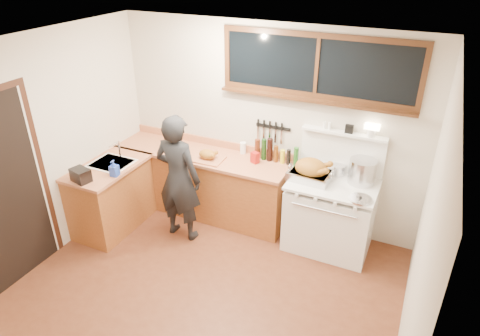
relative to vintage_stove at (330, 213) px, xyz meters
The scene contains 20 objects.
ground_plane 1.79m from the vintage_stove, 125.35° to the right, with size 4.00×3.50×0.02m, color #522615.
room_shell 2.10m from the vintage_stove, 125.35° to the right, with size 4.10×3.60×2.65m.
counter_back 1.80m from the vintage_stove, behind, with size 2.44×0.64×1.00m.
counter_left 2.81m from the vintage_stove, 163.78° to the right, with size 0.64×1.09×0.90m.
sink_unit 2.80m from the vintage_stove, 165.18° to the right, with size 0.50×0.45×0.37m.
vintage_stove is the anchor object (origin of this frame).
back_window 1.68m from the vintage_stove, 142.43° to the left, with size 2.32×0.13×0.77m.
left_doorway 3.63m from the vintage_stove, 146.76° to the right, with size 0.02×1.04×2.17m.
knife_strip 1.29m from the vintage_stove, 160.75° to the left, with size 0.46×0.03×0.28m.
man 1.90m from the vintage_stove, 162.07° to the right, with size 0.61×0.41×1.65m.
soap_bottle 2.66m from the vintage_stove, 158.75° to the right, with size 0.10×0.10×0.20m.
toaster 3.01m from the vintage_stove, 155.78° to the right, with size 0.26×0.21×0.16m.
cutting_board 1.70m from the vintage_stove, behind, with size 0.42×0.32×0.14m.
roast_turkey 0.61m from the vintage_stove, behind, with size 0.53×0.40×0.26m.
stockpot 0.66m from the vintage_stove, 26.36° to the left, with size 0.32×0.32×0.29m.
saucepan 0.54m from the vintage_stove, 92.14° to the left, with size 0.20×0.30×0.12m.
pot_lid 0.62m from the vintage_stove, 35.95° to the right, with size 0.32×0.32×0.04m.
coffee_tin 1.16m from the vintage_stove, behind, with size 0.12×0.11×0.14m.
pitcher 1.41m from the vintage_stove, 168.22° to the left, with size 0.09×0.09×0.15m.
bottle_cluster 1.04m from the vintage_stove, 165.47° to the left, with size 0.59×0.07×0.30m.
Camera 1 is at (1.83, -2.98, 3.38)m, focal length 32.00 mm.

